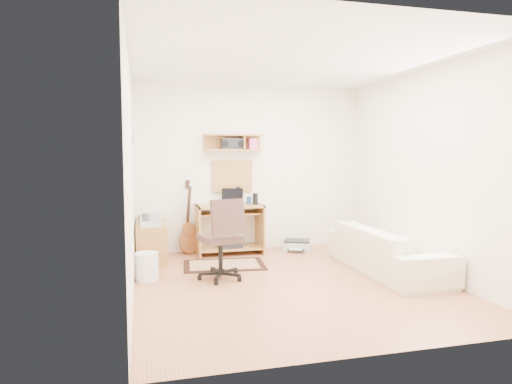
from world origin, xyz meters
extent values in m
cube|color=#BC764E|center=(0.00, 0.00, -0.01)|extent=(3.60, 4.00, 0.01)
cube|color=white|center=(0.00, 0.00, 2.60)|extent=(3.60, 4.00, 0.01)
cube|color=white|center=(0.00, 2.00, 1.30)|extent=(3.60, 0.01, 2.60)
cube|color=white|center=(-1.80, 0.00, 1.30)|extent=(0.01, 4.00, 2.60)
cube|color=white|center=(1.80, 0.00, 1.30)|extent=(0.01, 4.00, 2.60)
cube|color=#AE7C3D|center=(-0.30, 1.88, 1.70)|extent=(0.90, 0.25, 0.26)
cube|color=#AF7A57|center=(-0.30, 1.98, 1.17)|extent=(0.64, 0.03, 0.49)
cube|color=#4C8CBF|center=(-1.79, 1.50, 1.72)|extent=(0.02, 0.20, 0.15)
cylinder|color=black|center=(0.00, 1.68, 0.84)|extent=(0.08, 0.08, 0.18)
cylinder|color=#2D4289|center=(-0.06, 1.83, 0.81)|extent=(0.08, 0.08, 0.11)
cube|color=black|center=(-0.32, 1.87, 1.68)|extent=(0.34, 0.15, 0.17)
cube|color=#CBBA88|center=(-0.61, 1.02, 0.01)|extent=(1.17, 0.83, 0.01)
cube|color=#AE7C3D|center=(-1.58, 1.55, 0.28)|extent=(0.40, 0.90, 0.55)
cube|color=#B2B5BA|center=(-1.58, 1.55, 0.59)|extent=(0.27, 0.87, 0.08)
cylinder|color=white|center=(-1.65, 0.54, 0.17)|extent=(0.28, 0.28, 0.34)
cube|color=#A5A8AA|center=(0.68, 1.68, 0.09)|extent=(0.51, 0.46, 0.16)
imported|color=beige|center=(1.38, 0.17, 0.39)|extent=(0.58, 2.00, 0.78)
camera|label=1|loc=(-1.69, -5.00, 1.55)|focal=31.72mm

